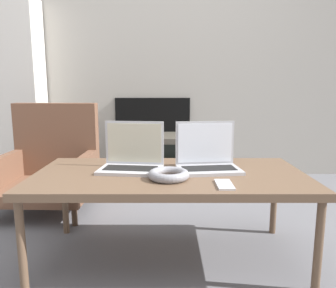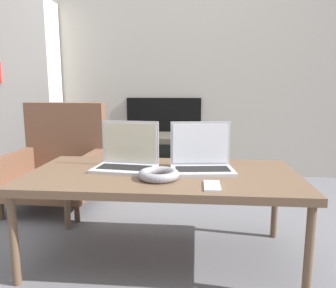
# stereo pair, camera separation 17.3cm
# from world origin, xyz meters

# --- Properties ---
(ground_plane) EXTENTS (14.00, 14.00, 0.00)m
(ground_plane) POSITION_xyz_m (0.00, 0.00, 0.00)
(ground_plane) COLOR slate
(wall_back) EXTENTS (7.00, 0.08, 2.60)m
(wall_back) POSITION_xyz_m (-0.00, 1.85, 1.29)
(wall_back) COLOR #ADA89E
(wall_back) RESTS_ON ground_plane
(table) EXTENTS (1.32, 0.66, 0.45)m
(table) POSITION_xyz_m (0.00, 0.18, 0.42)
(table) COLOR brown
(table) RESTS_ON ground_plane
(laptop_left) EXTENTS (0.33, 0.24, 0.24)m
(laptop_left) POSITION_xyz_m (-0.19, 0.25, 0.51)
(laptop_left) COLOR silver
(laptop_left) RESTS_ON table
(laptop_right) EXTENTS (0.33, 0.24, 0.24)m
(laptop_right) POSITION_xyz_m (0.19, 0.25, 0.51)
(laptop_right) COLOR #B2B2B7
(laptop_right) RESTS_ON table
(headphones) EXTENTS (0.19, 0.19, 0.04)m
(headphones) POSITION_xyz_m (-0.01, 0.07, 0.47)
(headphones) COLOR gray
(headphones) RESTS_ON table
(phone) EXTENTS (0.07, 0.14, 0.01)m
(phone) POSITION_xyz_m (0.23, -0.03, 0.46)
(phone) COLOR silver
(phone) RESTS_ON table
(tv) EXTENTS (0.54, 0.47, 0.43)m
(tv) POSITION_xyz_m (-0.16, 1.57, 0.22)
(tv) COLOR #4C473D
(tv) RESTS_ON ground_plane
(armchair) EXTENTS (0.64, 0.61, 0.75)m
(armchair) POSITION_xyz_m (-0.86, 0.94, 0.32)
(armchair) COLOR brown
(armchair) RESTS_ON ground_plane
(bookshelf) EXTENTS (0.63, 0.32, 1.64)m
(bookshelf) POSITION_xyz_m (-1.48, 1.65, 0.82)
(bookshelf) COLOR silver
(bookshelf) RESTS_ON ground_plane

